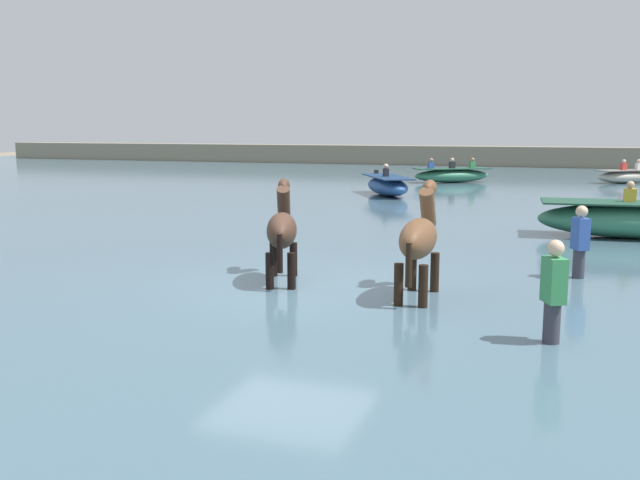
% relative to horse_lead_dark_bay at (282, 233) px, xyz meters
% --- Properties ---
extents(ground_plane, '(120.00, 120.00, 0.00)m').
position_rel_horse_lead_dark_bay_xyz_m(ground_plane, '(0.24, -0.29, -1.21)').
color(ground_plane, '#84755B').
extents(water_surface, '(90.00, 90.00, 0.39)m').
position_rel_horse_lead_dark_bay_xyz_m(water_surface, '(0.24, 9.71, -1.02)').
color(water_surface, '#476675').
rests_on(water_surface, ground).
extents(horse_lead_dark_bay, '(0.96, 1.86, 2.04)m').
position_rel_horse_lead_dark_bay_xyz_m(horse_lead_dark_bay, '(0.00, 0.00, 0.00)').
color(horse_lead_dark_bay, '#382319').
rests_on(horse_lead_dark_bay, ground).
extents(horse_trailing_bay, '(0.54, 1.93, 2.10)m').
position_rel_horse_lead_dark_bay_xyz_m(horse_trailing_bay, '(2.36, -0.33, 0.04)').
color(horse_trailing_bay, brown).
rests_on(horse_trailing_bay, ground).
extents(boat_mid_channel, '(2.91, 2.65, 1.09)m').
position_rel_horse_lead_dark_bay_xyz_m(boat_mid_channel, '(6.87, 24.85, -0.51)').
color(boat_mid_channel, '#B2AD9E').
rests_on(boat_mid_channel, water_surface).
extents(boat_distant_west, '(2.85, 3.79, 1.20)m').
position_rel_horse_lead_dark_bay_xyz_m(boat_distant_west, '(-2.06, 15.36, -0.46)').
color(boat_distant_west, '#28518E').
rests_on(boat_distant_west, water_surface).
extents(boat_mid_outer, '(3.71, 3.01, 1.15)m').
position_rel_horse_lead_dark_bay_xyz_m(boat_mid_outer, '(-0.76, 22.56, -0.48)').
color(boat_mid_outer, '#337556').
rests_on(boat_mid_outer, water_surface).
extents(boat_far_offshore, '(4.20, 1.76, 1.31)m').
position_rel_horse_lead_dark_bay_xyz_m(boat_far_offshore, '(5.80, 7.07, -0.41)').
color(boat_far_offshore, '#337556').
rests_on(boat_far_offshore, water_surface).
extents(person_spectator_far, '(0.32, 0.37, 1.63)m').
position_rel_horse_lead_dark_bay_xyz_m(person_spectator_far, '(4.32, -2.07, -0.34)').
color(person_spectator_far, '#383842').
rests_on(person_spectator_far, ground).
extents(person_onlooker_left, '(0.32, 0.37, 1.63)m').
position_rel_horse_lead_dark_bay_xyz_m(person_onlooker_left, '(4.66, 1.92, -0.34)').
color(person_onlooker_left, '#383842').
rests_on(person_onlooker_left, ground).
extents(far_shoreline, '(80.00, 2.40, 1.69)m').
position_rel_horse_lead_dark_bay_xyz_m(far_shoreline, '(0.24, 38.20, -0.36)').
color(far_shoreline, gray).
rests_on(far_shoreline, ground).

